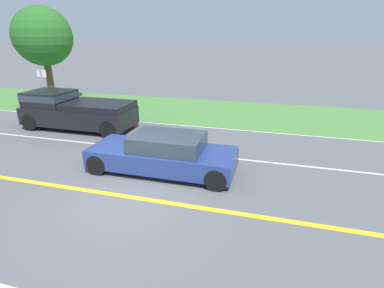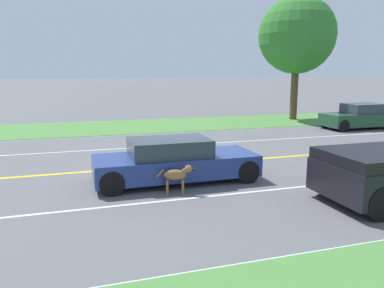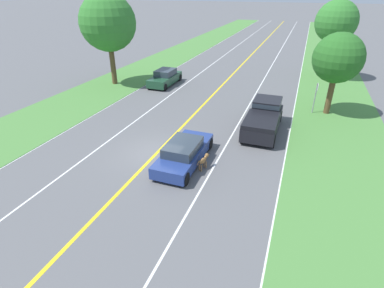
{
  "view_description": "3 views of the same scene",
  "coord_description": "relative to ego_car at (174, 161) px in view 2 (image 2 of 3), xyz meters",
  "views": [
    {
      "loc": [
        -6.59,
        -3.69,
        4.34
      ],
      "look_at": [
        2.62,
        -1.11,
        0.75
      ],
      "focal_mm": 28.0,
      "sensor_mm": 36.0,
      "label": 1
    },
    {
      "loc": [
        12.25,
        -3.08,
        3.17
      ],
      "look_at": [
        1.81,
        0.2,
        1.08
      ],
      "focal_mm": 35.0,
      "sensor_mm": 36.0,
      "label": 2
    },
    {
      "loc": [
        7.09,
        -13.28,
        8.46
      ],
      "look_at": [
        2.25,
        -0.19,
        1.12
      ],
      "focal_mm": 28.0,
      "sensor_mm": 36.0,
      "label": 3
    }
  ],
  "objects": [
    {
      "name": "lane_edge_line_left",
      "position": [
        -8.85,
        0.36,
        -0.61
      ],
      "size": [
        0.14,
        160.0,
        0.01
      ],
      "primitive_type": "cube",
      "color": "white",
      "rests_on": "ground"
    },
    {
      "name": "lane_edge_line_right",
      "position": [
        5.15,
        0.36,
        -0.61
      ],
      "size": [
        0.14,
        160.0,
        0.01
      ],
      "primitive_type": "cube",
      "color": "white",
      "rests_on": "ground"
    },
    {
      "name": "centre_divider_line",
      "position": [
        -1.85,
        0.36,
        -0.61
      ],
      "size": [
        0.18,
        160.0,
        0.01
      ],
      "primitive_type": "cube",
      "color": "yellow",
      "rests_on": "ground"
    },
    {
      "name": "dog",
      "position": [
        1.18,
        -0.22,
        -0.1
      ],
      "size": [
        0.42,
        1.01,
        0.81
      ],
      "rotation": [
        0.0,
        0.0,
        -0.32
      ],
      "color": "olive",
      "rests_on": "ground"
    },
    {
      "name": "ground_plane",
      "position": [
        -1.85,
        0.36,
        -0.61
      ],
      "size": [
        400.0,
        400.0,
        0.0
      ],
      "primitive_type": "plane",
      "color": "#5B5B5E"
    },
    {
      "name": "ego_car",
      "position": [
        0.0,
        0.0,
        0.0
      ],
      "size": [
        1.85,
        4.76,
        1.28
      ],
      "color": "navy",
      "rests_on": "ground"
    },
    {
      "name": "oncoming_car",
      "position": [
        -7.15,
        13.02,
        0.06
      ],
      "size": [
        1.82,
        4.45,
        1.43
      ],
      "rotation": [
        0.0,
        0.0,
        3.14
      ],
      "color": "#1E472D",
      "rests_on": "ground"
    },
    {
      "name": "lane_dash_oncoming",
      "position": [
        -5.35,
        0.36,
        -0.61
      ],
      "size": [
        0.1,
        160.0,
        0.01
      ],
      "primitive_type": "cube",
      "color": "white",
      "rests_on": "ground"
    },
    {
      "name": "roadside_tree_left_near",
      "position": [
        -11.92,
        11.57,
        4.99
      ],
      "size": [
        5.07,
        5.07,
        8.16
      ],
      "color": "brown",
      "rests_on": "ground"
    },
    {
      "name": "lane_dash_same_dir",
      "position": [
        1.65,
        0.36,
        -0.61
      ],
      "size": [
        0.1,
        160.0,
        0.01
      ],
      "primitive_type": "cube",
      "color": "white",
      "rests_on": "ground"
    },
    {
      "name": "grass_verge_left",
      "position": [
        -11.85,
        0.36,
        -0.59
      ],
      "size": [
        6.0,
        160.0,
        0.03
      ],
      "primitive_type": "cube",
      "color": "#4C843D",
      "rests_on": "ground"
    }
  ]
}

